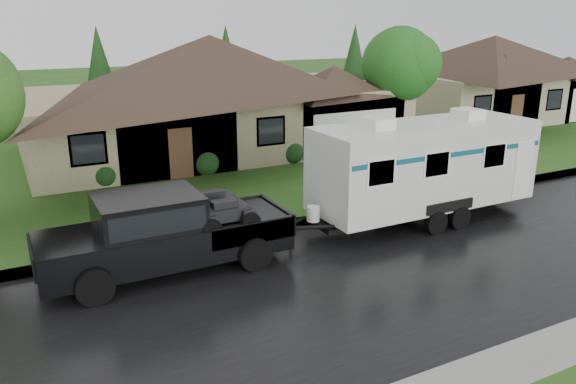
# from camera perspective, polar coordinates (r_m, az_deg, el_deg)

# --- Properties ---
(ground) EXTENTS (140.00, 140.00, 0.00)m
(ground) POSITION_cam_1_polar(r_m,az_deg,el_deg) (16.49, 2.94, -6.06)
(ground) COLOR #26551A
(ground) RESTS_ON ground
(road) EXTENTS (140.00, 8.00, 0.01)m
(road) POSITION_cam_1_polar(r_m,az_deg,el_deg) (14.96, 6.85, -8.70)
(road) COLOR black
(road) RESTS_ON ground
(curb) EXTENTS (140.00, 0.50, 0.15)m
(curb) POSITION_cam_1_polar(r_m,az_deg,el_deg) (18.29, -0.63, -3.38)
(curb) COLOR gray
(curb) RESTS_ON ground
(lawn) EXTENTS (140.00, 26.00, 0.15)m
(lawn) POSITION_cam_1_polar(r_m,az_deg,el_deg) (29.78, -11.85, 4.37)
(lawn) COLOR #26551A
(lawn) RESTS_ON ground
(house_main) EXTENTS (19.44, 10.80, 6.90)m
(house_main) POSITION_cam_1_polar(r_m,az_deg,el_deg) (28.82, -7.16, 11.28)
(house_main) COLOR gray
(house_main) RESTS_ON lawn
(house_neighbor) EXTENTS (15.12, 9.72, 6.45)m
(house_neighbor) POSITION_cam_1_polar(r_m,az_deg,el_deg) (40.74, 20.47, 11.68)
(house_neighbor) COLOR tan
(house_neighbor) RESTS_ON lawn
(tree_right_green) EXTENTS (3.63, 3.63, 6.00)m
(tree_right_green) POSITION_cam_1_polar(r_m,az_deg,el_deg) (29.24, 11.33, 12.59)
(tree_right_green) COLOR #382B1E
(tree_right_green) RESTS_ON lawn
(shrub_row) EXTENTS (13.60, 1.00, 1.00)m
(shrub_row) POSITION_cam_1_polar(r_m,az_deg,el_deg) (25.05, -3.87, 3.65)
(shrub_row) COLOR #143814
(shrub_row) RESTS_ON lawn
(pickup_truck) EXTENTS (6.54, 2.49, 2.18)m
(pickup_truck) POSITION_cam_1_polar(r_m,az_deg,el_deg) (15.21, -12.70, -3.80)
(pickup_truck) COLOR black
(pickup_truck) RESTS_ON ground
(travel_trailer) EXTENTS (8.07, 2.84, 3.62)m
(travel_trailer) POSITION_cam_1_polar(r_m,az_deg,el_deg) (19.03, 13.65, 2.77)
(travel_trailer) COLOR silver
(travel_trailer) RESTS_ON ground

